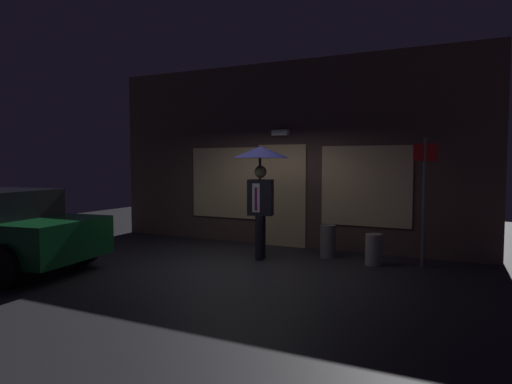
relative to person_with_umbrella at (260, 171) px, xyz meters
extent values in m
plane|color=#26262B|center=(-0.19, -0.76, -1.66)|extent=(18.00, 18.00, 0.00)
cube|color=brown|center=(-0.19, 1.59, 0.32)|extent=(8.53, 0.30, 3.97)
cube|color=#F9D199|center=(-0.19, 1.42, -0.56)|extent=(1.10, 0.04, 2.20)
cube|color=#F9D199|center=(-1.58, 1.42, -0.31)|extent=(1.80, 0.04, 1.60)
cube|color=#F9D199|center=(1.62, 1.42, -0.31)|extent=(1.80, 0.04, 1.60)
cube|color=white|center=(-0.19, 1.34, 0.79)|extent=(0.36, 0.16, 0.12)
cylinder|color=black|center=(0.02, -0.10, -1.25)|extent=(0.15, 0.15, 0.83)
cylinder|color=black|center=(-0.02, 0.10, -1.25)|extent=(0.15, 0.15, 0.83)
cube|color=black|center=(0.00, 0.00, -0.50)|extent=(0.50, 0.33, 0.67)
cube|color=silver|center=(-0.03, -0.13, -0.50)|extent=(0.14, 0.05, 0.54)
cube|color=#721966|center=(-0.03, -0.13, -0.52)|extent=(0.05, 0.03, 0.43)
sphere|color=#9A9B6D|center=(0.00, 0.00, -0.02)|extent=(0.23, 0.23, 0.23)
cylinder|color=slate|center=(0.00, 0.00, 0.00)|extent=(0.02, 0.02, 0.92)
cone|color=#14144C|center=(0.00, 0.00, 0.35)|extent=(1.06, 1.06, 0.21)
cylinder|color=black|center=(-2.65, -1.85, -1.34)|extent=(0.66, 0.30, 0.64)
cylinder|color=black|center=(-2.43, -3.50, -1.34)|extent=(0.66, 0.30, 0.64)
cylinder|color=#595B60|center=(2.82, 0.72, -0.54)|extent=(0.07, 0.07, 2.25)
cube|color=red|center=(2.82, 0.70, 0.33)|extent=(0.40, 0.02, 0.30)
cylinder|color=slate|center=(1.09, 0.70, -1.35)|extent=(0.30, 0.30, 0.63)
cylinder|color=#9E998E|center=(2.02, 0.45, -1.38)|extent=(0.30, 0.30, 0.55)
camera|label=1|loc=(3.85, -7.74, 0.18)|focal=32.54mm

